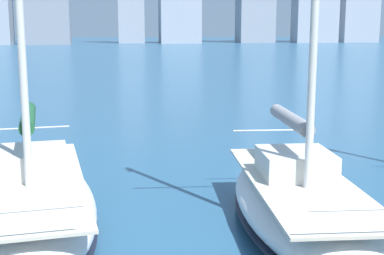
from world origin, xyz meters
The scene contains 2 objects.
sailboat_grey centered at (-2.18, -5.86, 0.66)m, with size 2.94×7.30×10.30m.
sailboat_forest centered at (3.57, -6.63, 0.67)m, with size 3.78×8.08×10.54m.
Camera 1 is at (1.58, 4.82, 4.32)m, focal length 50.00 mm.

